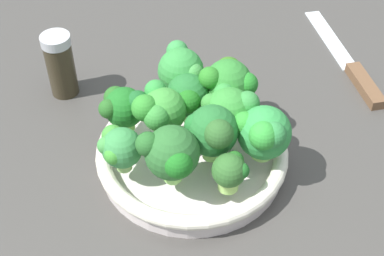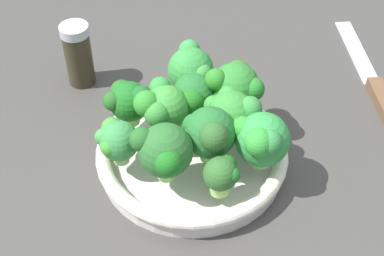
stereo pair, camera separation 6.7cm
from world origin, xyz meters
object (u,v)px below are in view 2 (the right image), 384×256
object	(u,v)px
broccoli_floret_4	(129,100)
broccoli_floret_8	(117,140)
broccoli_floret_0	(209,133)
pepper_shaker	(78,54)
broccoli_floret_2	(162,107)
knife	(373,82)
broccoli_floret_1	(232,113)
broccoli_floret_7	(193,96)
broccoli_floret_9	(236,86)
broccoli_floret_6	(261,140)
bowl	(192,154)
broccoli_floret_10	(222,174)
broccoli_floret_3	(164,152)
broccoli_floret_5	(191,70)

from	to	relation	value
broccoli_floret_4	broccoli_floret_8	world-z (taller)	broccoli_floret_4
broccoli_floret_0	pepper_shaker	distance (cm)	27.19
broccoli_floret_2	knife	world-z (taller)	broccoli_floret_2
broccoli_floret_0	broccoli_floret_8	bearing A→B (deg)	0.08
broccoli_floret_0	broccoli_floret_1	distance (cm)	4.95
broccoli_floret_7	broccoli_floret_8	size ratio (longest dim) A/B	1.12
broccoli_floret_9	pepper_shaker	bearing A→B (deg)	-26.80
broccoli_floret_6	broccoli_floret_2	bearing A→B (deg)	-25.64
bowl	broccoli_floret_10	xyz separation A→B (cm)	(-3.31, 7.39, 4.51)
broccoli_floret_4	broccoli_floret_0	bearing A→B (deg)	145.65
broccoli_floret_3	broccoli_floret_8	world-z (taller)	broccoli_floret_3
broccoli_floret_8	pepper_shaker	world-z (taller)	pepper_shaker
broccoli_floret_5	broccoli_floret_4	bearing A→B (deg)	33.05
broccoli_floret_0	broccoli_floret_4	size ratio (longest dim) A/B	1.18
broccoli_floret_0	broccoli_floret_9	size ratio (longest dim) A/B	0.98
broccoli_floret_7	pepper_shaker	distance (cm)	20.72
bowl	broccoli_floret_3	distance (cm)	8.74
broccoli_floret_6	pepper_shaker	world-z (taller)	broccoli_floret_6
broccoli_floret_5	pepper_shaker	size ratio (longest dim) A/B	0.77
broccoli_floret_8	broccoli_floret_9	xyz separation A→B (cm)	(-14.66, -8.54, 1.20)
broccoli_floret_5	broccoli_floret_6	xyz separation A→B (cm)	(-8.08, 12.90, -0.48)
broccoli_floret_0	broccoli_floret_8	xyz separation A→B (cm)	(10.97, 0.02, -1.02)
broccoli_floret_6	pepper_shaker	distance (cm)	32.15
broccoli_floret_1	broccoli_floret_2	world-z (taller)	broccoli_floret_2
broccoli_floret_10	pepper_shaker	distance (cm)	31.68
bowl	broccoli_floret_6	xyz separation A→B (cm)	(-8.09, 3.26, 5.77)
broccoli_floret_2	broccoli_floret_3	distance (cm)	7.72
bowl	broccoli_floret_4	xyz separation A→B (cm)	(8.00, -4.43, 5.43)
broccoli_floret_5	knife	world-z (taller)	broccoli_floret_5
broccoli_floret_5	broccoli_floret_0	bearing A→B (deg)	99.39
broccoli_floret_4	broccoli_floret_8	xyz separation A→B (cm)	(0.96, 6.86, -0.33)
broccoli_floret_9	broccoli_floret_10	xyz separation A→B (cm)	(2.38, 13.50, -1.79)
broccoli_floret_2	broccoli_floret_4	world-z (taller)	broccoli_floret_2
broccoli_floret_4	broccoli_floret_8	bearing A→B (deg)	82.04
knife	broccoli_floret_1	bearing A→B (deg)	32.15
bowl	broccoli_floret_7	distance (cm)	7.55
broccoli_floret_5	broccoli_floret_10	size ratio (longest dim) A/B	1.53
broccoli_floret_1	broccoli_floret_6	xyz separation A→B (cm)	(-3.18, 4.82, 0.13)
pepper_shaker	broccoli_floret_2	bearing A→B (deg)	130.66
broccoli_floret_10	knife	bearing A→B (deg)	-136.31
broccoli_floret_0	broccoli_floret_8	size ratio (longest dim) A/B	1.28
broccoli_floret_0	broccoli_floret_6	world-z (taller)	broccoli_floret_0
broccoli_floret_4	broccoli_floret_6	distance (cm)	17.84
broccoli_floret_2	broccoli_floret_4	distance (cm)	4.85
broccoli_floret_4	broccoli_floret_10	size ratio (longest dim) A/B	1.29
broccoli_floret_10	broccoli_floret_5	bearing A→B (deg)	-79.03
broccoli_floret_1	broccoli_floret_7	size ratio (longest dim) A/B	1.09
bowl	broccoli_floret_4	world-z (taller)	broccoli_floret_4
broccoli_floret_7	broccoli_floret_8	distance (cm)	12.00
broccoli_floret_3	broccoli_floret_0	bearing A→B (deg)	-150.79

